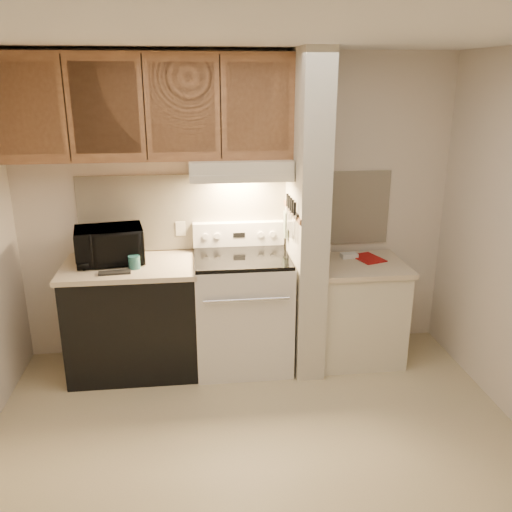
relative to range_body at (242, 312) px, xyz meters
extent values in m
plane|color=#C9B990|center=(0.00, -1.16, -0.46)|extent=(3.60, 3.60, 0.00)
plane|color=white|center=(0.00, -1.16, 2.04)|extent=(3.60, 3.60, 0.00)
cube|color=beige|center=(0.00, 0.34, 0.79)|extent=(3.60, 2.50, 0.02)
cube|color=white|center=(0.00, 0.33, 0.78)|extent=(2.60, 0.02, 0.63)
cube|color=silver|center=(0.00, 0.00, 0.00)|extent=(0.76, 0.65, 0.92)
cube|color=black|center=(0.00, -0.32, 0.04)|extent=(0.50, 0.01, 0.30)
cylinder|color=silver|center=(0.00, -0.35, 0.26)|extent=(0.65, 0.02, 0.02)
cube|color=black|center=(0.00, 0.00, 0.48)|extent=(0.74, 0.64, 0.03)
cube|color=silver|center=(0.00, 0.28, 0.59)|extent=(0.76, 0.08, 0.20)
cube|color=black|center=(0.00, 0.24, 0.59)|extent=(0.10, 0.01, 0.04)
cylinder|color=silver|center=(-0.28, 0.24, 0.59)|extent=(0.05, 0.02, 0.05)
cylinder|color=silver|center=(-0.18, 0.24, 0.59)|extent=(0.05, 0.02, 0.05)
cylinder|color=silver|center=(0.18, 0.24, 0.59)|extent=(0.05, 0.02, 0.05)
cylinder|color=silver|center=(0.28, 0.24, 0.59)|extent=(0.05, 0.02, 0.05)
cube|color=black|center=(-0.88, 0.01, -0.03)|extent=(1.00, 0.63, 0.87)
cube|color=beige|center=(-0.88, 0.01, 0.43)|extent=(1.04, 0.67, 0.04)
cube|color=black|center=(-0.97, -0.19, 0.46)|extent=(0.24, 0.09, 0.02)
cylinder|color=#255F62|center=(-0.83, -0.09, 0.50)|extent=(0.11, 0.11, 0.10)
cube|color=beige|center=(-0.48, 0.32, 0.64)|extent=(0.08, 0.01, 0.12)
imported|color=black|center=(-1.03, 0.08, 0.59)|extent=(0.56, 0.43, 0.28)
cube|color=beige|center=(0.51, -0.01, 0.79)|extent=(0.22, 0.70, 2.50)
cube|color=#95623D|center=(0.39, -0.01, 0.84)|extent=(0.01, 0.70, 0.04)
cube|color=black|center=(0.39, -0.06, 0.86)|extent=(0.02, 0.42, 0.04)
cube|color=silver|center=(0.38, -0.21, 0.76)|extent=(0.01, 0.03, 0.16)
cylinder|color=black|center=(0.38, -0.21, 0.91)|extent=(0.02, 0.02, 0.10)
cube|color=silver|center=(0.38, -0.14, 0.75)|extent=(0.01, 0.04, 0.18)
cylinder|color=black|center=(0.38, -0.13, 0.91)|extent=(0.02, 0.02, 0.10)
cube|color=silver|center=(0.38, -0.05, 0.74)|extent=(0.01, 0.04, 0.20)
cylinder|color=black|center=(0.38, -0.05, 0.91)|extent=(0.02, 0.02, 0.10)
cube|color=silver|center=(0.38, 0.04, 0.76)|extent=(0.01, 0.04, 0.16)
cylinder|color=black|center=(0.38, 0.03, 0.91)|extent=(0.02, 0.02, 0.10)
cube|color=silver|center=(0.38, 0.11, 0.75)|extent=(0.01, 0.04, 0.18)
cylinder|color=black|center=(0.38, 0.10, 0.91)|extent=(0.02, 0.02, 0.10)
cube|color=slate|center=(0.38, 0.17, 0.69)|extent=(0.03, 0.09, 0.22)
cube|color=beige|center=(0.97, -0.01, -0.06)|extent=(0.70, 0.60, 0.81)
cube|color=beige|center=(0.97, -0.01, 0.37)|extent=(0.74, 0.64, 0.04)
cube|color=maroon|center=(1.07, 0.09, 0.39)|extent=(0.27, 0.32, 0.01)
cube|color=white|center=(0.92, 0.15, 0.41)|extent=(0.14, 0.10, 0.04)
cube|color=beige|center=(0.00, 0.12, 1.17)|extent=(0.78, 0.44, 0.15)
cube|color=beige|center=(0.00, -0.08, 1.12)|extent=(0.78, 0.04, 0.06)
cube|color=#95623D|center=(-0.69, 0.17, 1.62)|extent=(2.18, 0.33, 0.77)
cube|color=#95623D|center=(-1.51, 0.01, 1.62)|extent=(0.46, 0.01, 0.63)
cube|color=black|center=(-1.23, 0.01, 1.62)|extent=(0.01, 0.01, 0.73)
cube|color=#95623D|center=(-0.96, 0.01, 1.62)|extent=(0.46, 0.01, 0.63)
cube|color=black|center=(-0.69, 0.01, 1.62)|extent=(0.01, 0.01, 0.73)
cube|color=#95623D|center=(-0.42, 0.01, 1.62)|extent=(0.46, 0.01, 0.63)
cube|color=black|center=(-0.14, 0.01, 1.62)|extent=(0.01, 0.01, 0.73)
cube|color=#95623D|center=(0.13, 0.01, 1.62)|extent=(0.46, 0.01, 0.63)
camera|label=1|loc=(-0.37, -4.06, 1.84)|focal=38.00mm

